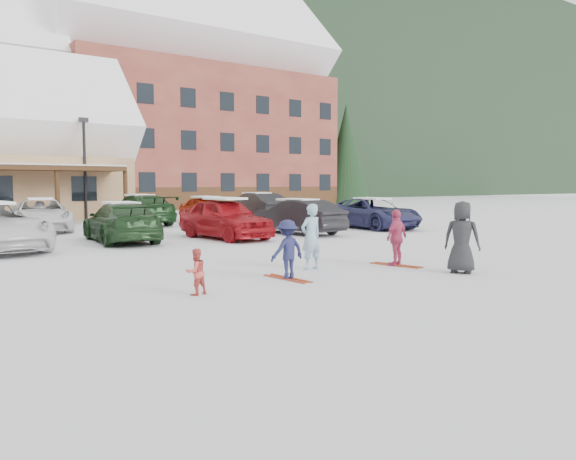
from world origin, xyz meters
TOP-DOWN VIEW (x-y plane):
  - ground at (0.00, 0.00)m, footprint 160.00×160.00m
  - alpine_hotel at (14.27, 38.00)m, footprint 31.48×14.01m
  - lamp_post at (2.05, 22.94)m, footprint 0.50×0.25m
  - conifer_1 at (30.00, 32.00)m, footprint 4.84×4.84m
  - conifer_3 at (6.00, 44.00)m, footprint 3.96×3.96m
  - conifer_4 at (34.00, 46.00)m, footprint 5.06×5.06m
  - adult_skier at (0.98, 0.98)m, footprint 0.60×0.40m
  - toddler_red at (-2.72, -0.20)m, footprint 0.48×0.40m
  - child_navy at (-0.31, 0.19)m, footprint 0.87×0.54m
  - skis_child_navy at (-0.31, 0.19)m, footprint 0.28×1.41m
  - child_magenta at (3.13, 0.19)m, footprint 0.90×0.52m
  - skis_child_magenta at (3.13, 0.19)m, footprint 0.48×1.41m
  - bystander_dark at (3.47, -1.53)m, footprint 0.85×0.98m
  - parked_car_3 at (-0.50, 10.01)m, footprint 2.47×5.06m
  - parked_car_4 at (3.12, 8.92)m, footprint 2.12×4.63m
  - parked_car_5 at (6.56, 8.90)m, footprint 2.06×4.53m
  - parked_car_6 at (11.12, 9.16)m, footprint 2.56×5.18m
  - parked_car_10 at (-1.77, 16.55)m, footprint 3.20×5.50m
  - parked_car_11 at (3.17, 17.64)m, footprint 2.21×5.29m
  - parked_car_12 at (6.76, 17.38)m, footprint 1.71×4.10m
  - parked_car_13 at (9.85, 17.10)m, footprint 1.78×4.79m

SIDE VIEW (x-z plane):
  - ground at x=0.00m, z-range 0.00..0.00m
  - skis_child_navy at x=-0.31m, z-range 0.00..0.03m
  - skis_child_magenta at x=3.13m, z-range 0.00..0.03m
  - toddler_red at x=-2.72m, z-range 0.00..0.88m
  - child_navy at x=-0.31m, z-range 0.00..1.31m
  - parked_car_12 at x=6.76m, z-range 0.00..1.39m
  - parked_car_6 at x=11.12m, z-range 0.00..1.41m
  - parked_car_3 at x=-0.50m, z-range 0.00..1.42m
  - parked_car_10 at x=-1.77m, z-range 0.00..1.44m
  - parked_car_5 at x=6.56m, z-range 0.00..1.44m
  - child_magenta at x=3.13m, z-range 0.00..1.44m
  - parked_car_11 at x=3.17m, z-range 0.00..1.53m
  - parked_car_4 at x=3.12m, z-range 0.00..1.54m
  - parked_car_13 at x=9.85m, z-range 0.00..1.56m
  - adult_skier at x=0.98m, z-range 0.00..1.61m
  - bystander_dark at x=3.47m, z-range 0.00..1.69m
  - lamp_post at x=2.05m, z-range 0.40..6.19m
  - conifer_3 at x=6.00m, z-range 0.53..9.71m
  - conifer_1 at x=30.00m, z-range 0.65..11.87m
  - conifer_4 at x=34.00m, z-range 0.68..12.41m
  - alpine_hotel at x=14.27m, z-range -2.11..19.37m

